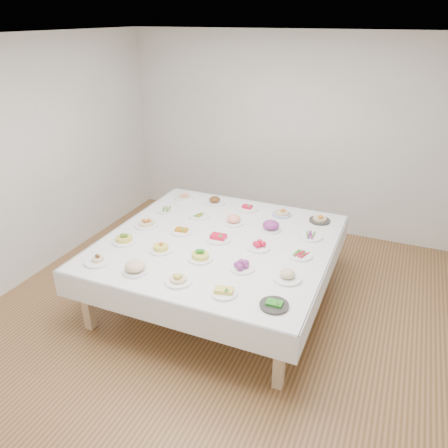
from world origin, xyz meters
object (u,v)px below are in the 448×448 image
at_px(dish_12, 218,236).
at_px(dish_0, 98,258).
at_px(display_table, 219,245).
at_px(dish_24, 320,216).

bearing_deg(dish_12, dish_0, -135.05).
bearing_deg(display_table, dish_24, 45.02).
distance_m(dish_0, dish_12, 1.28).
bearing_deg(dish_24, dish_12, -135.26).
bearing_deg(display_table, dish_0, -135.32).
bearing_deg(dish_24, display_table, -134.98).
height_order(display_table, dish_24, dish_24).
bearing_deg(display_table, dish_12, 126.06).
height_order(display_table, dish_0, dish_0).
height_order(display_table, dish_12, dish_12).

